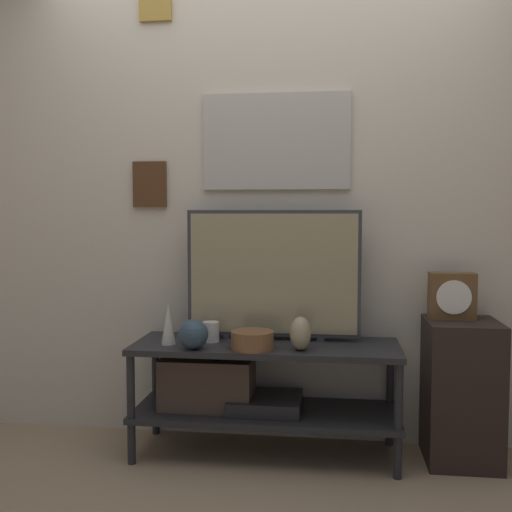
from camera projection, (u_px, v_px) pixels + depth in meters
The scene contains 11 objects.
ground_plane at pixel (259, 477), 2.78m from camera, with size 12.00×12.00×0.00m, color #997F60.
wall_back at pixel (272, 190), 3.24m from camera, with size 6.40×0.08×2.70m.
media_console at pixel (243, 384), 3.04m from camera, with size 1.34×0.47×0.57m.
television at pixel (273, 274), 3.08m from camera, with size 0.90×0.05×0.67m.
vase_slim_bronze at pixel (168, 323), 2.99m from camera, with size 0.07×0.07×0.21m.
vase_urn_stoneware at pixel (300, 333), 2.86m from camera, with size 0.10×0.12×0.16m.
vase_wide_bowl at pixel (252, 340), 2.89m from camera, with size 0.21×0.21×0.09m.
vase_round_glass at pixel (193, 334), 2.89m from camera, with size 0.14×0.14×0.14m.
candle_jar at pixel (211, 332), 3.06m from camera, with size 0.09×0.09×0.10m.
side_table at pixel (461, 391), 2.95m from camera, with size 0.35×0.38×0.70m.
mantel_clock at pixel (452, 296), 2.97m from camera, with size 0.22×0.11×0.23m.
Camera 1 is at (0.33, -2.68, 1.22)m, focal length 42.00 mm.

